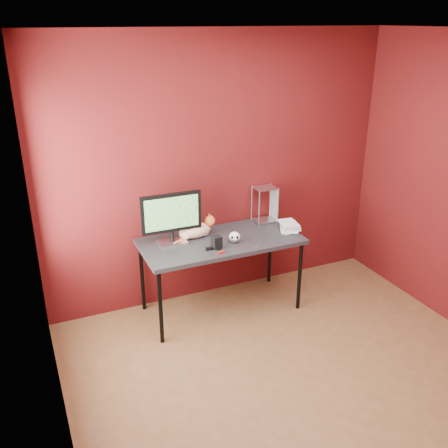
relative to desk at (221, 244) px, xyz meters
name	(u,v)px	position (x,y,z in m)	size (l,w,h in m)	color
room	(324,218)	(0.15, -1.37, 0.75)	(3.52, 3.52, 2.61)	brown
desk	(221,244)	(0.00, 0.00, 0.00)	(1.50, 0.70, 0.75)	black
monitor	(171,216)	(-0.44, 0.10, 0.32)	(0.56, 0.18, 0.48)	#AFAFB4
cat	(196,230)	(-0.20, 0.14, 0.12)	(0.44, 0.18, 0.21)	#CF6B2B
skull_mug	(235,237)	(0.09, -0.11, 0.10)	(0.10, 0.11, 0.10)	silver
speaker	(217,243)	(-0.11, -0.16, 0.10)	(0.10, 0.10, 0.12)	black
book_stack	(283,187)	(0.63, -0.02, 0.49)	(0.24, 0.27, 0.88)	beige
wire_rack	(265,204)	(0.59, 0.24, 0.23)	(0.22, 0.18, 0.36)	#AFAFB4
pocket_knife	(221,253)	(-0.12, -0.27, 0.06)	(0.07, 0.02, 0.01)	#A21A0C
black_gadget	(209,249)	(-0.19, -0.17, 0.06)	(0.05, 0.03, 0.03)	black
washer	(257,246)	(0.24, -0.27, 0.05)	(0.04, 0.04, 0.00)	#AFAFB4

